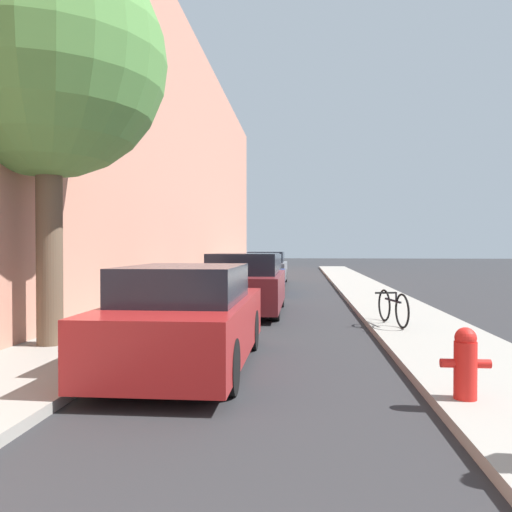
% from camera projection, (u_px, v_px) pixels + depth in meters
% --- Properties ---
extents(ground_plane, '(120.00, 120.00, 0.00)m').
position_uv_depth(ground_plane, '(283.00, 302.00, 15.42)').
color(ground_plane, '#28282B').
extents(sidewalk_left, '(2.00, 52.00, 0.12)m').
position_uv_depth(sidewalk_left, '(187.00, 300.00, 15.68)').
color(sidewalk_left, gray).
rests_on(sidewalk_left, ground).
extents(sidewalk_right, '(2.00, 52.00, 0.12)m').
position_uv_depth(sidewalk_right, '(382.00, 301.00, 15.16)').
color(sidewalk_right, gray).
rests_on(sidewalk_right, ground).
extents(building_facade_left, '(0.70, 52.00, 10.51)m').
position_uv_depth(building_facade_left, '(143.00, 129.00, 15.71)').
color(building_facade_left, tan).
rests_on(building_facade_left, ground).
extents(parked_car_red, '(1.69, 4.15, 1.41)m').
position_uv_depth(parked_car_red, '(187.00, 319.00, 7.07)').
color(parked_car_red, black).
rests_on(parked_car_red, ground).
extents(parked_car_maroon, '(1.83, 4.31, 1.50)m').
position_uv_depth(parked_car_maroon, '(245.00, 284.00, 12.93)').
color(parked_car_maroon, black).
rests_on(parked_car_maroon, ground).
extents(parked_car_navy, '(1.76, 3.96, 1.40)m').
position_uv_depth(parked_car_navy, '(259.00, 275.00, 18.35)').
color(parked_car_navy, black).
rests_on(parked_car_navy, ground).
extents(parked_car_grey, '(1.73, 4.03, 1.44)m').
position_uv_depth(parked_car_grey, '(267.00, 269.00, 23.11)').
color(parked_car_grey, black).
rests_on(parked_car_grey, ground).
extents(street_tree_near, '(3.68, 3.68, 6.30)m').
position_uv_depth(street_tree_near, '(48.00, 61.00, 8.06)').
color(street_tree_near, brown).
rests_on(street_tree_near, sidewalk_left).
extents(fire_hydrant, '(0.49, 0.23, 0.73)m').
position_uv_depth(fire_hydrant, '(465.00, 362.00, 5.22)').
color(fire_hydrant, red).
rests_on(fire_hydrant, sidewalk_right).
extents(bicycle, '(0.47, 1.59, 0.66)m').
position_uv_depth(bicycle, '(393.00, 307.00, 10.22)').
color(bicycle, black).
rests_on(bicycle, sidewalk_right).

